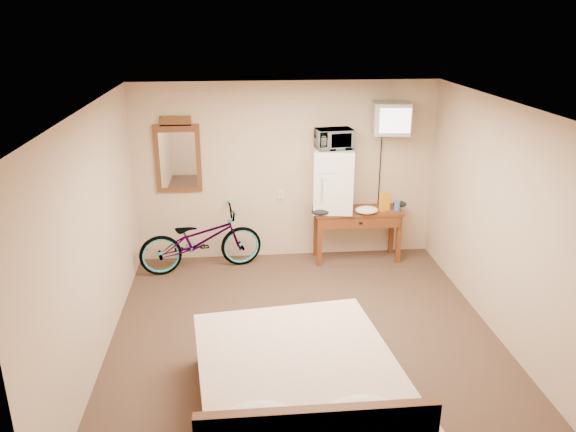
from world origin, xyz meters
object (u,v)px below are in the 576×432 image
(mini_fridge, at_px, (333,180))
(bed, at_px, (302,398))
(desk, at_px, (358,219))
(microwave, at_px, (334,139))
(bicycle, at_px, (201,240))
(crt_television, at_px, (391,118))
(blue_cup, at_px, (397,206))
(wall_mirror, at_px, (178,156))

(mini_fridge, height_order, bed, mini_fridge)
(desk, relative_size, microwave, 2.54)
(mini_fridge, xyz_separation_m, bicycle, (-1.83, -0.17, -0.75))
(microwave, distance_m, bicycle, 2.26)
(crt_television, height_order, bicycle, crt_television)
(mini_fridge, xyz_separation_m, crt_television, (0.75, -0.04, 0.84))
(desk, distance_m, bicycle, 2.19)
(blue_cup, distance_m, bicycle, 2.75)
(blue_cup, bearing_deg, microwave, 173.32)
(mini_fridge, relative_size, wall_mirror, 0.83)
(bicycle, bearing_deg, microwave, -96.70)
(microwave, height_order, bed, microwave)
(desk, height_order, crt_television, crt_television)
(desk, distance_m, mini_fridge, 0.67)
(blue_cup, relative_size, bed, 0.06)
(microwave, bearing_deg, blue_cup, -14.40)
(desk, distance_m, blue_cup, 0.57)
(crt_television, distance_m, bicycle, 3.03)
(crt_television, bearing_deg, blue_cup, -24.75)
(wall_mirror, bearing_deg, mini_fridge, -5.80)
(desk, xyz_separation_m, microwave, (-0.36, 0.06, 1.14))
(bed, bearing_deg, microwave, 76.46)
(crt_television, distance_m, wall_mirror, 2.90)
(desk, height_order, blue_cup, blue_cup)
(microwave, bearing_deg, bicycle, 177.56)
(mini_fridge, bearing_deg, microwave, 56.25)
(bed, bearing_deg, wall_mirror, 109.31)
(mini_fridge, distance_m, wall_mirror, 2.14)
(crt_television, bearing_deg, microwave, 177.09)
(mini_fridge, distance_m, bicycle, 1.98)
(desk, bearing_deg, microwave, 171.10)
(blue_cup, xyz_separation_m, wall_mirror, (-2.99, 0.32, 0.70))
(mini_fridge, relative_size, blue_cup, 6.26)
(microwave, xyz_separation_m, blue_cup, (0.89, -0.10, -0.94))
(blue_cup, bearing_deg, bicycle, -178.65)
(wall_mirror, bearing_deg, bicycle, -54.37)
(mini_fridge, bearing_deg, crt_television, -2.90)
(bicycle, bearing_deg, blue_cup, -100.62)
(microwave, relative_size, bicycle, 0.29)
(mini_fridge, bearing_deg, desk, -8.88)
(microwave, xyz_separation_m, bed, (-0.82, -3.43, -1.46))
(wall_mirror, height_order, bed, wall_mirror)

